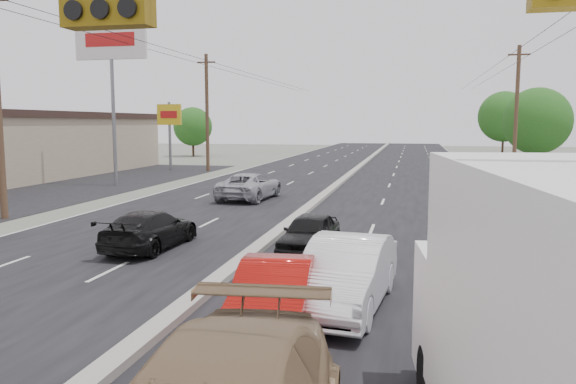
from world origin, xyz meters
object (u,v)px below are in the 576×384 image
object	(u,v)px
utility_pole_right_c	(516,111)
pole_sign_billboard	(111,51)
tree_left_far	(193,127)
queue_car_b	(346,274)
utility_pole_left_c	(207,112)
queue_car_e	(521,243)
pole_sign_far	(169,120)
tree_right_far	(504,117)
oncoming_far	(250,186)
oncoming_near	(150,230)
tree_right_mid	(537,121)
red_sedan	(274,296)
queue_car_a	(310,234)

from	to	relation	value
utility_pole_right_c	pole_sign_billboard	world-z (taller)	pole_sign_billboard
tree_left_far	queue_car_b	world-z (taller)	tree_left_far
utility_pole_left_c	queue_car_e	bearing A→B (deg)	-54.22
pole_sign_far	tree_right_far	distance (m)	43.87
tree_left_far	oncoming_far	bearing A→B (deg)	-63.52
oncoming_far	oncoming_near	bearing A→B (deg)	95.56
queue_car_b	utility_pole_left_c	bearing A→B (deg)	121.43
queue_car_b	queue_car_e	xyz separation A→B (m)	(4.60, 5.01, -0.12)
tree_right_far	queue_car_b	distance (m)	64.94
utility_pole_left_c	oncoming_near	world-z (taller)	utility_pole_left_c
pole_sign_far	oncoming_near	distance (m)	31.77
tree_right_mid	tree_right_far	distance (m)	25.03
tree_right_mid	red_sedan	xyz separation A→B (m)	(-12.76, -40.22, -3.65)
utility_pole_right_c	oncoming_near	size ratio (longest dim) A/B	2.26
utility_pole_right_c	pole_sign_far	world-z (taller)	utility_pole_right_c
pole_sign_billboard	utility_pole_right_c	bearing A→B (deg)	23.96
pole_sign_far	tree_right_mid	distance (m)	31.40
oncoming_near	oncoming_far	world-z (taller)	oncoming_far
utility_pole_right_c	oncoming_far	bearing A→B (deg)	-134.65
pole_sign_billboard	oncoming_far	xyz separation A→B (m)	(10.69, -4.51, -8.15)
queue_car_e	oncoming_far	size ratio (longest dim) A/B	0.76
queue_car_e	oncoming_far	xyz separation A→B (m)	(-11.91, 12.07, 0.05)
utility_pole_left_c	oncoming_near	size ratio (longest dim) A/B	2.26
tree_right_far	oncoming_far	xyz separation A→B (m)	(-19.81, -46.51, -4.24)
queue_car_b	oncoming_far	size ratio (longest dim) A/B	0.92
red_sedan	oncoming_near	world-z (taller)	red_sedan
tree_right_mid	queue_car_b	bearing A→B (deg)	-106.60
tree_left_far	oncoming_far	xyz separation A→B (m)	(18.19, -36.51, -2.99)
tree_right_mid	oncoming_far	distance (m)	28.81
pole_sign_billboard	queue_car_b	bearing A→B (deg)	-50.18
oncoming_far	utility_pole_right_c	bearing A→B (deg)	-130.14
utility_pole_right_c	pole_sign_far	distance (m)	28.51
utility_pole_left_c	pole_sign_far	xyz separation A→B (m)	(-3.50, -0.00, -0.70)
pole_sign_far	tree_right_far	xyz separation A→B (m)	(32.00, 30.00, 0.55)
utility_pole_right_c	tree_right_mid	xyz separation A→B (m)	(2.50, 5.00, -0.77)
pole_sign_far	queue_car_b	bearing A→B (deg)	-59.86
queue_car_a	utility_pole_left_c	bearing A→B (deg)	120.75
queue_car_a	oncoming_far	xyz separation A→B (m)	(-5.53, 11.89, 0.09)
utility_pole_left_c	tree_right_far	size ratio (longest dim) A/B	1.23
queue_car_a	red_sedan	bearing A→B (deg)	-81.42
tree_left_far	tree_right_mid	size ratio (longest dim) A/B	0.86
tree_left_far	oncoming_far	distance (m)	40.90
red_sedan	queue_car_a	bearing A→B (deg)	89.28
utility_pole_right_c	queue_car_b	distance (m)	35.04
queue_car_b	queue_car_a	bearing A→B (deg)	114.96
utility_pole_left_c	tree_right_mid	bearing A→B (deg)	10.30
utility_pole_right_c	red_sedan	xyz separation A→B (m)	(-10.26, -35.22, -4.42)
utility_pole_left_c	utility_pole_right_c	bearing A→B (deg)	0.00
queue_car_a	oncoming_near	world-z (taller)	oncoming_near
pole_sign_billboard	oncoming_near	world-z (taller)	pole_sign_billboard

